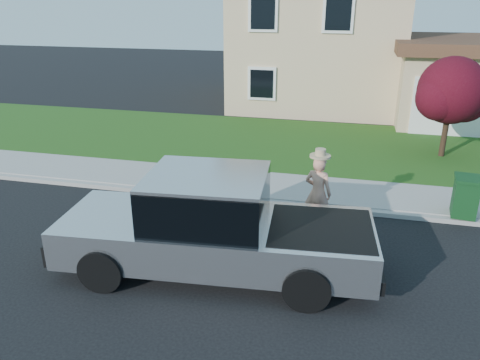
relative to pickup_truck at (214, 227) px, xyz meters
name	(u,v)px	position (x,y,z in m)	size (l,w,h in m)	color
ground	(250,259)	(0.62, 0.59, -0.99)	(80.00, 80.00, 0.00)	black
curb	(310,206)	(1.62, 3.49, -0.93)	(40.00, 0.20, 0.12)	gray
sidewalk	(313,191)	(1.62, 4.59, -0.91)	(40.00, 2.00, 0.15)	gray
lawn	(324,146)	(1.62, 9.09, -0.94)	(40.00, 7.00, 0.10)	#214914
house	(346,42)	(1.93, 16.97, 2.18)	(14.00, 11.30, 6.85)	tan
pickup_truck	(214,227)	(0.00, 0.00, 0.00)	(6.59, 2.73, 2.11)	black
woman	(318,191)	(1.87, 2.42, -0.03)	(0.78, 0.63, 2.03)	#E79E7F
ornamental_tree	(452,94)	(5.73, 8.78, 1.30)	(2.49, 2.24, 3.41)	black
trash_bin	(465,196)	(5.44, 3.69, -0.32)	(0.70, 0.79, 1.02)	#0F3716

